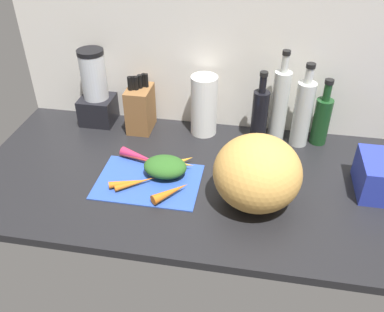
{
  "coord_description": "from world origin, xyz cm",
  "views": [
    {
      "loc": [
        14.49,
        -117.36,
        92.48
      ],
      "look_at": [
        -5.71,
        -2.98,
        10.27
      ],
      "focal_mm": 38.81,
      "sensor_mm": 36.0,
      "label": 1
    }
  ],
  "objects_px": {
    "cutting_board": "(148,181)",
    "paper_towel_roll": "(204,105)",
    "carrot_2": "(140,158)",
    "carrot_5": "(179,162)",
    "blender_appliance": "(96,92)",
    "bottle_1": "(279,105)",
    "bottle_2": "(303,112)",
    "carrot_3": "(178,164)",
    "knife_block": "(140,108)",
    "carrot_4": "(171,192)",
    "carrot_1": "(140,157)",
    "carrot_0": "(136,183)",
    "winter_squash": "(257,173)",
    "bottle_0": "(260,115)",
    "bottle_3": "(322,119)",
    "carrot_6": "(129,182)"
  },
  "relations": [
    {
      "from": "carrot_0",
      "to": "carrot_6",
      "type": "height_order",
      "value": "carrot_6"
    },
    {
      "from": "winter_squash",
      "to": "bottle_2",
      "type": "height_order",
      "value": "bottle_2"
    },
    {
      "from": "paper_towel_roll",
      "to": "bottle_3",
      "type": "relative_size",
      "value": 0.92
    },
    {
      "from": "carrot_3",
      "to": "paper_towel_roll",
      "type": "bearing_deg",
      "value": 78.95
    },
    {
      "from": "carrot_1",
      "to": "knife_block",
      "type": "height_order",
      "value": "knife_block"
    },
    {
      "from": "cutting_board",
      "to": "carrot_2",
      "type": "distance_m",
      "value": 0.12
    },
    {
      "from": "bottle_0",
      "to": "bottle_1",
      "type": "relative_size",
      "value": 0.79
    },
    {
      "from": "carrot_4",
      "to": "knife_block",
      "type": "xyz_separation_m",
      "value": [
        -0.22,
        0.42,
        0.07
      ]
    },
    {
      "from": "carrot_3",
      "to": "knife_block",
      "type": "relative_size",
      "value": 0.48
    },
    {
      "from": "carrot_2",
      "to": "bottle_2",
      "type": "relative_size",
      "value": 0.5
    },
    {
      "from": "cutting_board",
      "to": "carrot_2",
      "type": "xyz_separation_m",
      "value": [
        -0.06,
        0.1,
        0.02
      ]
    },
    {
      "from": "carrot_0",
      "to": "carrot_3",
      "type": "relative_size",
      "value": 1.31
    },
    {
      "from": "winter_squash",
      "to": "paper_towel_roll",
      "type": "xyz_separation_m",
      "value": [
        -0.23,
        0.41,
        0.0
      ]
    },
    {
      "from": "blender_appliance",
      "to": "bottle_2",
      "type": "bearing_deg",
      "value": -2.01
    },
    {
      "from": "carrot_5",
      "to": "bottle_0",
      "type": "xyz_separation_m",
      "value": [
        0.28,
        0.24,
        0.09
      ]
    },
    {
      "from": "carrot_5",
      "to": "blender_appliance",
      "type": "bearing_deg",
      "value": 146.33
    },
    {
      "from": "carrot_2",
      "to": "carrot_3",
      "type": "relative_size",
      "value": 1.45
    },
    {
      "from": "bottle_2",
      "to": "bottle_3",
      "type": "relative_size",
      "value": 1.24
    },
    {
      "from": "carrot_3",
      "to": "paper_towel_roll",
      "type": "xyz_separation_m",
      "value": [
        0.05,
        0.27,
        0.1
      ]
    },
    {
      "from": "bottle_0",
      "to": "bottle_2",
      "type": "xyz_separation_m",
      "value": [
        0.16,
        0.01,
        0.02
      ]
    },
    {
      "from": "bottle_2",
      "to": "carrot_4",
      "type": "bearing_deg",
      "value": -135.99
    },
    {
      "from": "bottle_1",
      "to": "carrot_0",
      "type": "bearing_deg",
      "value": -139.7
    },
    {
      "from": "carrot_5",
      "to": "knife_block",
      "type": "distance_m",
      "value": 0.33
    },
    {
      "from": "blender_appliance",
      "to": "carrot_0",
      "type": "bearing_deg",
      "value": -55.27
    },
    {
      "from": "carrot_1",
      "to": "blender_appliance",
      "type": "distance_m",
      "value": 0.39
    },
    {
      "from": "carrot_4",
      "to": "carrot_5",
      "type": "xyz_separation_m",
      "value": [
        -0.01,
        0.17,
        -0.0
      ]
    },
    {
      "from": "carrot_1",
      "to": "bottle_3",
      "type": "distance_m",
      "value": 0.72
    },
    {
      "from": "cutting_board",
      "to": "bottle_3",
      "type": "height_order",
      "value": "bottle_3"
    },
    {
      "from": "bottle_1",
      "to": "bottle_2",
      "type": "relative_size",
      "value": 1.1
    },
    {
      "from": "carrot_3",
      "to": "carrot_5",
      "type": "bearing_deg",
      "value": 78.36
    },
    {
      "from": "cutting_board",
      "to": "paper_towel_roll",
      "type": "relative_size",
      "value": 1.45
    },
    {
      "from": "carrot_0",
      "to": "bottle_2",
      "type": "relative_size",
      "value": 0.45
    },
    {
      "from": "carrot_2",
      "to": "bottle_3",
      "type": "distance_m",
      "value": 0.72
    },
    {
      "from": "carrot_1",
      "to": "carrot_5",
      "type": "relative_size",
      "value": 1.31
    },
    {
      "from": "carrot_5",
      "to": "carrot_2",
      "type": "bearing_deg",
      "value": 179.82
    },
    {
      "from": "carrot_1",
      "to": "paper_towel_roll",
      "type": "relative_size",
      "value": 0.63
    },
    {
      "from": "paper_towel_roll",
      "to": "cutting_board",
      "type": "bearing_deg",
      "value": -111.12
    },
    {
      "from": "knife_block",
      "to": "bottle_2",
      "type": "height_order",
      "value": "bottle_2"
    },
    {
      "from": "knife_block",
      "to": "blender_appliance",
      "type": "distance_m",
      "value": 0.2
    },
    {
      "from": "winter_squash",
      "to": "cutting_board",
      "type": "bearing_deg",
      "value": 173.89
    },
    {
      "from": "carrot_1",
      "to": "bottle_3",
      "type": "xyz_separation_m",
      "value": [
        0.67,
        0.26,
        0.08
      ]
    },
    {
      "from": "knife_block",
      "to": "carrot_4",
      "type": "bearing_deg",
      "value": -62.41
    },
    {
      "from": "carrot_2",
      "to": "winter_squash",
      "type": "distance_m",
      "value": 0.47
    },
    {
      "from": "carrot_3",
      "to": "blender_appliance",
      "type": "distance_m",
      "value": 0.51
    },
    {
      "from": "cutting_board",
      "to": "carrot_6",
      "type": "distance_m",
      "value": 0.07
    },
    {
      "from": "bottle_1",
      "to": "knife_block",
      "type": "bearing_deg",
      "value": -178.26
    },
    {
      "from": "carrot_5",
      "to": "bottle_2",
      "type": "distance_m",
      "value": 0.51
    },
    {
      "from": "carrot_1",
      "to": "paper_towel_roll",
      "type": "bearing_deg",
      "value": 51.66
    },
    {
      "from": "cutting_board",
      "to": "carrot_0",
      "type": "height_order",
      "value": "carrot_0"
    },
    {
      "from": "bottle_1",
      "to": "bottle_2",
      "type": "height_order",
      "value": "bottle_1"
    }
  ]
}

